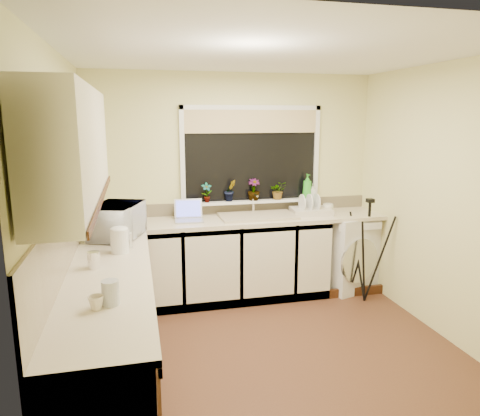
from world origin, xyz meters
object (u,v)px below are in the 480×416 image
(glass_jug, at_px, (110,293))
(plant_c, at_px, (254,190))
(cup_back, at_px, (328,208))
(plant_b, at_px, (230,190))
(laptop, at_px, (189,215))
(tripod, at_px, (367,251))
(plant_d, at_px, (278,190))
(cup_left, at_px, (96,303))
(steel_jar, at_px, (94,260))
(microwave, at_px, (117,221))
(washing_machine, at_px, (346,251))
(soap_bottle_green, at_px, (307,186))
(plant_a, at_px, (207,192))
(soap_bottle_clear, at_px, (313,191))
(dish_rack, at_px, (311,211))
(kettle, at_px, (120,241))

(glass_jug, relative_size, plant_c, 0.60)
(cup_back, bearing_deg, plant_b, 171.67)
(laptop, relative_size, tripod, 0.28)
(plant_b, bearing_deg, plant_d, -2.12)
(laptop, height_order, cup_left, laptop)
(laptop, relative_size, cup_left, 3.56)
(steel_jar, relative_size, plant_b, 0.51)
(microwave, bearing_deg, washing_machine, -59.26)
(steel_jar, distance_m, cup_left, 0.75)
(laptop, height_order, microwave, microwave)
(glass_jug, relative_size, steel_jar, 1.21)
(tripod, bearing_deg, soap_bottle_green, 138.82)
(microwave, bearing_deg, plant_b, -39.68)
(plant_a, xyz_separation_m, plant_b, (0.27, 0.01, 0.01))
(steel_jar, bearing_deg, laptop, 57.96)
(washing_machine, xyz_separation_m, plant_b, (-1.35, 0.21, 0.74))
(steel_jar, distance_m, soap_bottle_clear, 2.77)
(plant_d, relative_size, soap_bottle_clear, 1.23)
(glass_jug, relative_size, soap_bottle_clear, 0.88)
(steel_jar, relative_size, cup_back, 0.97)
(plant_c, relative_size, soap_bottle_clear, 1.46)
(glass_jug, height_order, plant_b, plant_b)
(washing_machine, height_order, glass_jug, glass_jug)
(microwave, distance_m, soap_bottle_green, 2.22)
(soap_bottle_green, relative_size, soap_bottle_clear, 1.67)
(laptop, height_order, cup_back, laptop)
(dish_rack, bearing_deg, washing_machine, 6.34)
(kettle, bearing_deg, washing_machine, 21.60)
(tripod, height_order, soap_bottle_green, soap_bottle_green)
(plant_c, height_order, cup_back, plant_c)
(dish_rack, bearing_deg, glass_jug, -129.05)
(soap_bottle_green, bearing_deg, washing_machine, -22.06)
(glass_jug, bearing_deg, microwave, 90.23)
(microwave, distance_m, cup_left, 1.58)
(microwave, relative_size, cup_back, 4.35)
(glass_jug, xyz_separation_m, cup_left, (-0.08, -0.05, -0.03))
(soap_bottle_clear, bearing_deg, tripod, -57.84)
(soap_bottle_clear, bearing_deg, plant_d, 177.92)
(kettle, bearing_deg, plant_b, 45.80)
(washing_machine, height_order, soap_bottle_green, soap_bottle_green)
(laptop, xyz_separation_m, plant_b, (0.49, 0.19, 0.21))
(plant_a, height_order, plant_d, plant_a)
(kettle, xyz_separation_m, plant_a, (0.90, 1.19, 0.16))
(plant_b, bearing_deg, tripod, -25.74)
(laptop, relative_size, soap_bottle_green, 1.13)
(laptop, distance_m, tripod, 1.95)
(plant_b, xyz_separation_m, cup_left, (-1.27, -2.30, -0.23))
(washing_machine, relative_size, steel_jar, 7.10)
(tripod, distance_m, cup_back, 0.67)
(washing_machine, relative_size, kettle, 4.54)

